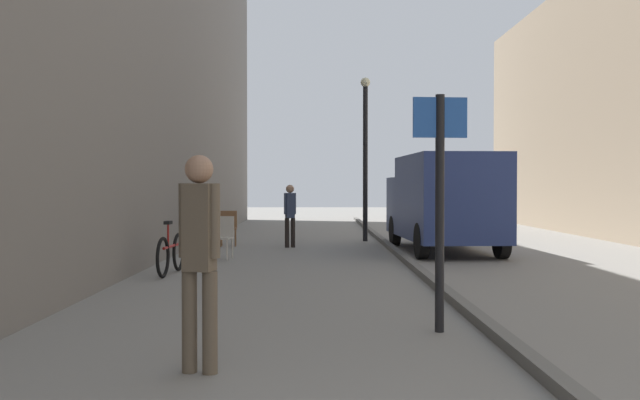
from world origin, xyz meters
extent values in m
plane|color=gray|center=(0.00, 12.00, 0.00)|extent=(80.00, 80.00, 0.00)
cube|color=#615F5B|center=(1.58, 12.00, 0.06)|extent=(0.16, 40.00, 0.12)
cylinder|color=black|center=(-1.07, 16.65, 0.39)|extent=(0.11, 0.11, 0.77)
cylinder|color=black|center=(-0.92, 16.71, 0.39)|extent=(0.11, 0.11, 0.77)
cube|color=#2D3851|center=(-0.99, 16.68, 1.10)|extent=(0.26, 0.24, 0.66)
cylinder|color=#2D3851|center=(-1.10, 16.64, 1.15)|extent=(0.09, 0.09, 0.56)
cylinder|color=#2D3851|center=(-0.88, 16.72, 1.15)|extent=(0.09, 0.09, 0.56)
sphere|color=#9E755B|center=(-0.99, 16.68, 1.53)|extent=(0.21, 0.21, 0.21)
cylinder|color=brown|center=(-1.40, 4.34, 0.44)|extent=(0.13, 0.13, 0.88)
cylinder|color=brown|center=(-1.22, 4.30, 0.44)|extent=(0.13, 0.13, 0.88)
cube|color=brown|center=(-1.31, 4.32, 1.25)|extent=(0.28, 0.26, 0.75)
cylinder|color=brown|center=(-1.44, 4.35, 1.31)|extent=(0.10, 0.10, 0.63)
cylinder|color=brown|center=(-1.18, 4.29, 1.31)|extent=(0.10, 0.10, 0.63)
sphere|color=#9E755B|center=(-1.31, 4.32, 1.75)|extent=(0.24, 0.24, 0.24)
cube|color=navy|center=(2.84, 14.94, 1.34)|extent=(2.17, 3.83, 2.00)
cube|color=navy|center=(2.71, 17.53, 1.09)|extent=(2.06, 1.55, 1.50)
cube|color=black|center=(2.68, 18.04, 1.42)|extent=(1.67, 0.12, 0.66)
cylinder|color=black|center=(1.82, 17.34, 0.40)|extent=(0.26, 0.81, 0.80)
cylinder|color=black|center=(3.61, 17.43, 0.40)|extent=(0.26, 0.81, 0.80)
cylinder|color=black|center=(2.00, 13.73, 0.40)|extent=(0.26, 0.81, 0.80)
cylinder|color=black|center=(3.79, 13.82, 0.40)|extent=(0.26, 0.81, 0.80)
cylinder|color=black|center=(1.04, 6.00, 1.30)|extent=(0.10, 0.10, 2.60)
cube|color=#2659B2|center=(1.04, 6.00, 2.35)|extent=(0.60, 0.08, 0.44)
cylinder|color=black|center=(1.12, 18.79, 2.25)|extent=(0.14, 0.14, 4.50)
sphere|color=beige|center=(1.12, 18.79, 4.62)|extent=(0.28, 0.28, 0.28)
torus|color=black|center=(-2.91, 11.61, 0.36)|extent=(0.11, 0.72, 0.72)
torus|color=black|center=(-2.98, 10.56, 0.36)|extent=(0.11, 0.72, 0.72)
cylinder|color=maroon|center=(-2.95, 11.09, 0.51)|extent=(0.11, 0.95, 0.05)
cylinder|color=maroon|center=(-2.96, 10.90, 0.73)|extent=(0.04, 0.04, 0.40)
cube|color=black|center=(-2.96, 10.90, 0.95)|extent=(0.12, 0.25, 0.06)
cylinder|color=brown|center=(-2.45, 16.91, 0.23)|extent=(0.04, 0.04, 0.45)
cylinder|color=brown|center=(-2.82, 16.88, 0.23)|extent=(0.04, 0.04, 0.45)
cylinder|color=brown|center=(-2.48, 17.28, 0.23)|extent=(0.04, 0.04, 0.45)
cylinder|color=brown|center=(-2.85, 17.25, 0.23)|extent=(0.04, 0.04, 0.45)
cube|color=brown|center=(-2.65, 17.08, 0.47)|extent=(0.47, 0.47, 0.04)
cube|color=brown|center=(-2.67, 17.28, 0.71)|extent=(0.44, 0.07, 0.45)
cylinder|color=#B7B2A8|center=(-2.23, 13.43, 0.23)|extent=(0.04, 0.04, 0.45)
cylinder|color=#B7B2A8|center=(-2.60, 13.50, 0.23)|extent=(0.04, 0.04, 0.45)
cylinder|color=#B7B2A8|center=(-2.16, 13.80, 0.23)|extent=(0.04, 0.04, 0.45)
cylinder|color=#B7B2A8|center=(-2.53, 13.87, 0.23)|extent=(0.04, 0.04, 0.45)
cube|color=#B7B2A8|center=(-2.38, 13.65, 0.47)|extent=(0.51, 0.51, 0.04)
cube|color=#B7B2A8|center=(-2.34, 13.84, 0.71)|extent=(0.44, 0.12, 0.45)
camera|label=1|loc=(-0.32, -1.68, 1.60)|focal=39.55mm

